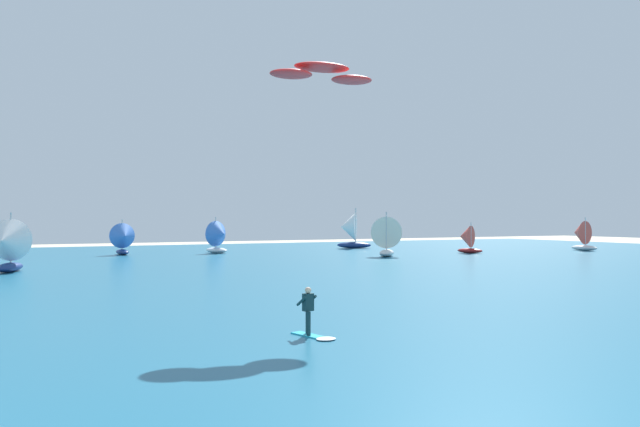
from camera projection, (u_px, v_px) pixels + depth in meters
The scene contains 10 objects.
ocean at pixel (164, 269), 50.13m from camera, with size 160.00×90.00×0.10m, color #1E607F.
kitesurfer at pixel (312, 319), 21.21m from camera, with size 0.99×2.03×1.67m.
kite at pixel (322, 73), 25.92m from camera, with size 4.60×1.71×0.69m.
sailboat_outermost at pixel (124, 239), 68.77m from camera, with size 2.91×3.41×3.96m.
sailboat_near_shore at pixel (466, 239), 72.77m from camera, with size 2.87×3.23×3.60m.
sailboat_trailing at pixel (7, 245), 46.37m from camera, with size 3.57×3.99×4.49m.
sailboat_far_left at pixel (388, 236), 66.73m from camera, with size 4.15×4.21×4.74m.
sailboat_heeled_over at pixel (219, 237), 72.15m from camera, with size 3.34×3.75×4.21m.
sailboat_anchored_offshore at pixel (349, 230), 84.51m from camera, with size 4.91×4.57×5.45m.
sailboat_mid_right at pixel (580, 235), 79.09m from camera, with size 3.15×3.66×4.18m.
Camera 1 is at (-11.36, 1.43, 4.11)m, focal length 35.06 mm.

